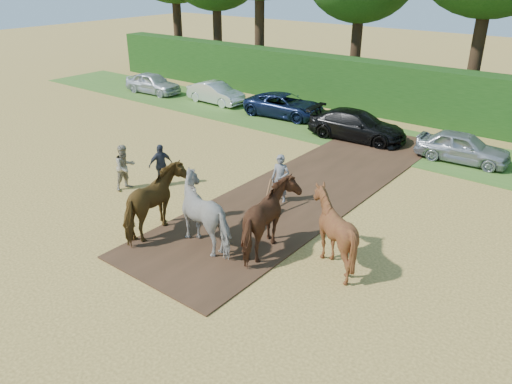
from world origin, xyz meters
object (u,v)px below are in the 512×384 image
object	(u,v)px
spectator_near	(125,167)
plough_team	(241,215)
spectator_far	(161,165)
parked_cars	(435,139)

from	to	relation	value
spectator_near	plough_team	xyz separation A→B (m)	(6.40, -0.64, 0.20)
plough_team	spectator_far	bearing A→B (deg)	162.72
spectator_near	plough_team	distance (m)	6.44
spectator_near	parked_cars	world-z (taller)	spectator_near
plough_team	parked_cars	size ratio (longest dim) A/B	0.18
spectator_far	plough_team	xyz separation A→B (m)	(5.58, -1.74, 0.25)
spectator_near	spectator_far	world-z (taller)	spectator_near
spectator_near	spectator_far	bearing A→B (deg)	-32.23
spectator_near	parked_cars	distance (m)	14.08
spectator_near	spectator_far	distance (m)	1.37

